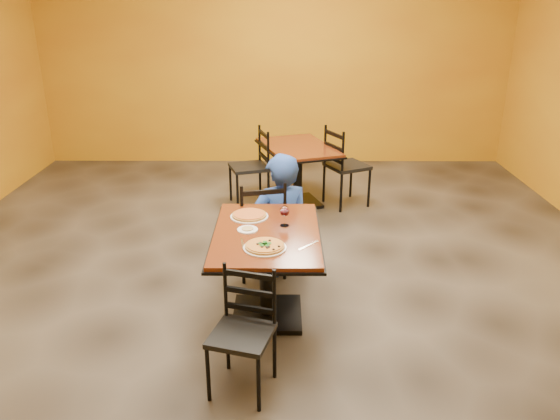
{
  "coord_description": "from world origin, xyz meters",
  "views": [
    {
      "loc": [
        0.12,
        -4.29,
        2.42
      ],
      "look_at": [
        0.1,
        -0.3,
        0.85
      ],
      "focal_mm": 34.78,
      "sensor_mm": 36.0,
      "label": 1
    }
  ],
  "objects_px": {
    "chair_main_far": "(260,226)",
    "chair_second_right": "(347,166)",
    "wine_glass": "(285,215)",
    "pizza_main": "(265,246)",
    "chair_main_near": "(241,336)",
    "chair_second_left": "(249,168)",
    "plate_main": "(265,248)",
    "diner": "(280,213)",
    "pizza_far": "(249,215)",
    "table_main": "(267,254)",
    "table_second": "(298,162)",
    "side_plate": "(248,230)",
    "plate_far": "(249,216)"
  },
  "relations": [
    {
      "from": "table_main",
      "to": "chair_second_right",
      "type": "xyz_separation_m",
      "value": [
        0.91,
        2.58,
        -0.06
      ]
    },
    {
      "from": "pizza_far",
      "to": "pizza_main",
      "type": "bearing_deg",
      "value": -76.18
    },
    {
      "from": "pizza_main",
      "to": "pizza_far",
      "type": "relative_size",
      "value": 1.01
    },
    {
      "from": "chair_main_far",
      "to": "chair_second_right",
      "type": "distance_m",
      "value": 2.06
    },
    {
      "from": "chair_main_near",
      "to": "side_plate",
      "type": "relative_size",
      "value": 5.15
    },
    {
      "from": "chair_second_right",
      "to": "plate_main",
      "type": "distance_m",
      "value": 3.03
    },
    {
      "from": "chair_main_near",
      "to": "diner",
      "type": "relative_size",
      "value": 0.73
    },
    {
      "from": "table_second",
      "to": "pizza_main",
      "type": "distance_m",
      "value": 2.9
    },
    {
      "from": "chair_second_left",
      "to": "plate_main",
      "type": "xyz_separation_m",
      "value": [
        0.29,
        -2.87,
        0.28
      ]
    },
    {
      "from": "chair_main_far",
      "to": "chair_main_near",
      "type": "bearing_deg",
      "value": 75.51
    },
    {
      "from": "chair_second_left",
      "to": "pizza_far",
      "type": "bearing_deg",
      "value": -14.06
    },
    {
      "from": "plate_far",
      "to": "chair_second_right",
      "type": "bearing_deg",
      "value": 65.07
    },
    {
      "from": "table_main",
      "to": "pizza_far",
      "type": "height_order",
      "value": "pizza_far"
    },
    {
      "from": "chair_main_far",
      "to": "chair_second_left",
      "type": "bearing_deg",
      "value": -95.98
    },
    {
      "from": "chair_second_left",
      "to": "plate_main",
      "type": "relative_size",
      "value": 3.07
    },
    {
      "from": "chair_second_right",
      "to": "chair_main_near",
      "type": "bearing_deg",
      "value": 136.59
    },
    {
      "from": "chair_second_left",
      "to": "pizza_main",
      "type": "distance_m",
      "value": 2.9
    },
    {
      "from": "chair_second_right",
      "to": "plate_far",
      "type": "distance_m",
      "value": 2.53
    },
    {
      "from": "table_second",
      "to": "wine_glass",
      "type": "bearing_deg",
      "value": -93.98
    },
    {
      "from": "chair_second_right",
      "to": "plate_main",
      "type": "bearing_deg",
      "value": 135.81
    },
    {
      "from": "pizza_main",
      "to": "side_plate",
      "type": "distance_m",
      "value": 0.35
    },
    {
      "from": "plate_main",
      "to": "pizza_far",
      "type": "xyz_separation_m",
      "value": [
        -0.15,
        0.59,
        0.02
      ]
    },
    {
      "from": "table_second",
      "to": "chair_second_right",
      "type": "height_order",
      "value": "chair_second_right"
    },
    {
      "from": "chair_main_far",
      "to": "diner",
      "type": "relative_size",
      "value": 0.82
    },
    {
      "from": "chair_second_left",
      "to": "chair_second_right",
      "type": "height_order",
      "value": "chair_second_right"
    },
    {
      "from": "diner",
      "to": "pizza_main",
      "type": "height_order",
      "value": "diner"
    },
    {
      "from": "chair_second_left",
      "to": "diner",
      "type": "bearing_deg",
      "value": -4.81
    },
    {
      "from": "chair_main_far",
      "to": "pizza_main",
      "type": "bearing_deg",
      "value": 81.68
    },
    {
      "from": "chair_main_near",
      "to": "wine_glass",
      "type": "bearing_deg",
      "value": 90.61
    },
    {
      "from": "chair_second_right",
      "to": "diner",
      "type": "bearing_deg",
      "value": 128.39
    },
    {
      "from": "plate_main",
      "to": "pizza_main",
      "type": "height_order",
      "value": "pizza_main"
    },
    {
      "from": "chair_second_right",
      "to": "plate_main",
      "type": "xyz_separation_m",
      "value": [
        -0.92,
        -2.87,
        0.26
      ]
    },
    {
      "from": "chair_second_left",
      "to": "diner",
      "type": "relative_size",
      "value": 0.84
    },
    {
      "from": "chair_main_far",
      "to": "pizza_far",
      "type": "relative_size",
      "value": 3.32
    },
    {
      "from": "plate_far",
      "to": "wine_glass",
      "type": "relative_size",
      "value": 1.72
    },
    {
      "from": "chair_main_far",
      "to": "side_plate",
      "type": "distance_m",
      "value": 0.8
    },
    {
      "from": "pizza_far",
      "to": "wine_glass",
      "type": "relative_size",
      "value": 1.56
    },
    {
      "from": "chair_main_far",
      "to": "chair_second_right",
      "type": "relative_size",
      "value": 0.94
    },
    {
      "from": "chair_second_left",
      "to": "plate_far",
      "type": "distance_m",
      "value": 2.3
    },
    {
      "from": "plate_far",
      "to": "table_second",
      "type": "bearing_deg",
      "value": 78.66
    },
    {
      "from": "chair_second_right",
      "to": "pizza_far",
      "type": "bearing_deg",
      "value": 128.56
    },
    {
      "from": "pizza_main",
      "to": "plate_main",
      "type": "bearing_deg",
      "value": 0.0
    },
    {
      "from": "wine_glass",
      "to": "pizza_main",
      "type": "bearing_deg",
      "value": -108.89
    },
    {
      "from": "table_second",
      "to": "plate_far",
      "type": "relative_size",
      "value": 4.29
    },
    {
      "from": "wine_glass",
      "to": "plate_main",
      "type": "bearing_deg",
      "value": -108.89
    },
    {
      "from": "chair_main_near",
      "to": "plate_main",
      "type": "xyz_separation_m",
      "value": [
        0.13,
        0.58,
        0.34
      ]
    },
    {
      "from": "chair_main_near",
      "to": "wine_glass",
      "type": "height_order",
      "value": "wine_glass"
    },
    {
      "from": "chair_main_far",
      "to": "chair_second_right",
      "type": "height_order",
      "value": "chair_second_right"
    },
    {
      "from": "chair_second_left",
      "to": "pizza_main",
      "type": "bearing_deg",
      "value": -11.93
    },
    {
      "from": "diner",
      "to": "pizza_main",
      "type": "bearing_deg",
      "value": 68.27
    }
  ]
}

